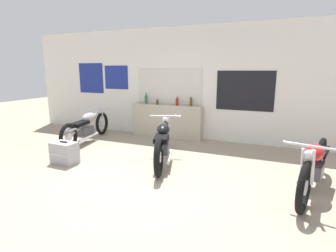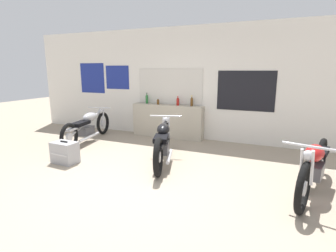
{
  "view_description": "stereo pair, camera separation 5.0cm",
  "coord_description": "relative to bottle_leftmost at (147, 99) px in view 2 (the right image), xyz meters",
  "views": [
    {
      "loc": [
        1.91,
        -3.33,
        1.75
      ],
      "look_at": [
        0.04,
        1.15,
        0.7
      ],
      "focal_mm": 28.0,
      "sensor_mm": 36.0,
      "label": 1
    },
    {
      "loc": [
        1.96,
        -3.31,
        1.75
      ],
      "look_at": [
        0.04,
        1.15,
        0.7
      ],
      "focal_mm": 28.0,
      "sensor_mm": 36.0,
      "label": 2
    }
  ],
  "objects": [
    {
      "name": "wall_back",
      "position": [
        1.32,
        0.13,
        0.41
      ],
      "size": [
        10.0,
        0.07,
        2.8
      ],
      "color": "silver",
      "rests_on": "ground_plane"
    },
    {
      "name": "motorcycle_black",
      "position": [
        1.32,
        -1.87,
        -0.58
      ],
      "size": [
        0.82,
        1.91,
        0.83
      ],
      "color": "black",
      "rests_on": "ground_plane"
    },
    {
      "name": "sill_counter",
      "position": [
        0.62,
        -0.04,
        -0.56
      ],
      "size": [
        1.91,
        0.28,
        0.86
      ],
      "color": "#B7AD99",
      "rests_on": "ground_plane"
    },
    {
      "name": "bottle_right_center",
      "position": [
        1.27,
        -0.01,
        -0.01
      ],
      "size": [
        0.06,
        0.06,
        0.26
      ],
      "color": "#5B3814",
      "rests_on": "sill_counter"
    },
    {
      "name": "motorcycle_red",
      "position": [
        3.81,
        -2.17,
        -0.57
      ],
      "size": [
        0.75,
        2.02,
        0.85
      ],
      "color": "black",
      "rests_on": "ground_plane"
    },
    {
      "name": "bottle_leftmost",
      "position": [
        0.0,
        0.0,
        0.0
      ],
      "size": [
        0.07,
        0.07,
        0.29
      ],
      "color": "#23662D",
      "rests_on": "sill_counter"
    },
    {
      "name": "ground_plane",
      "position": [
        1.34,
        -2.91,
        -0.98
      ],
      "size": [
        24.0,
        24.0,
        0.0
      ],
      "primitive_type": "plane",
      "color": "gray"
    },
    {
      "name": "motorcycle_silver",
      "position": [
        -1.0,
        -1.23,
        -0.59
      ],
      "size": [
        0.68,
        2.14,
        0.78
      ],
      "color": "black",
      "rests_on": "ground_plane"
    },
    {
      "name": "hard_case_silver",
      "position": [
        -0.39,
        -2.62,
        -0.78
      ],
      "size": [
        0.49,
        0.33,
        0.43
      ],
      "color": "#9E9EA3",
      "rests_on": "ground_plane"
    },
    {
      "name": "bottle_center",
      "position": [
        0.91,
        -0.04,
        -0.02
      ],
      "size": [
        0.07,
        0.07,
        0.24
      ],
      "color": "maroon",
      "rests_on": "sill_counter"
    },
    {
      "name": "bottle_left_center",
      "position": [
        0.36,
        -0.06,
        -0.05
      ],
      "size": [
        0.06,
        0.06,
        0.17
      ],
      "color": "#5B3814",
      "rests_on": "sill_counter"
    }
  ]
}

